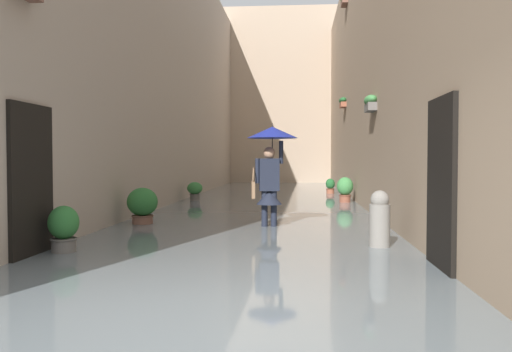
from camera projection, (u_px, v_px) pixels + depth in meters
ground_plane at (267, 205)px, 16.16m from camera, size 60.00×60.00×0.00m
flood_water at (267, 203)px, 16.16m from camera, size 6.16×29.53×0.15m
building_facade_left at (386, 70)px, 15.73m from camera, size 2.04×27.53×8.23m
building_facade_right at (153, 65)px, 16.29m from camera, size 2.04×27.53×8.74m
building_facade_far at (281, 98)px, 28.61m from camera, size 8.96×1.80×9.52m
person_wading at (271, 158)px, 10.04m from camera, size 0.98×0.98×2.14m
potted_plant_far_left at (330, 187)px, 19.40m from camera, size 0.34×0.34×0.70m
potted_plant_mid_right at (64, 231)px, 7.34m from camera, size 0.43×0.43×0.80m
potted_plant_near_left at (345, 190)px, 15.56m from camera, size 0.49×0.49×0.90m
potted_plant_far_right at (142, 206)px, 10.50m from camera, size 0.61×0.61×0.87m
potted_plant_near_right at (195, 191)px, 16.11m from camera, size 0.47×0.47×0.72m
mooring_bollard at (380, 224)px, 7.77m from camera, size 0.31×0.31×0.99m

